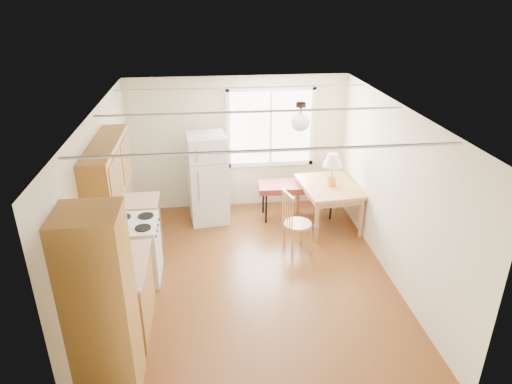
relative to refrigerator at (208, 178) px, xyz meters
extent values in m
cube|color=#4C260F|center=(0.60, -1.94, -0.81)|extent=(4.60, 5.60, 0.12)
cube|color=white|center=(0.60, -1.94, 1.69)|extent=(4.60, 5.60, 0.12)
cube|color=beige|center=(0.60, 0.56, 0.44)|extent=(4.60, 0.10, 2.50)
cube|color=beige|center=(0.60, -4.44, 0.44)|extent=(4.60, 0.10, 2.50)
cube|color=beige|center=(-1.40, -1.94, 0.44)|extent=(0.10, 5.60, 2.50)
cube|color=beige|center=(2.60, -1.94, 0.44)|extent=(0.10, 5.60, 2.50)
cube|color=brown|center=(-1.10, -3.79, 0.24)|extent=(0.60, 0.60, 2.10)
cube|color=brown|center=(-1.10, -2.79, -0.38)|extent=(0.60, 1.10, 0.86)
cube|color=tan|center=(-1.09, -2.79, 0.07)|extent=(0.62, 1.14, 0.04)
cube|color=silver|center=(-1.08, -1.74, -0.36)|extent=(0.65, 0.76, 0.90)
cube|color=brown|center=(-1.10, -0.99, -0.38)|extent=(0.60, 0.60, 0.86)
cube|color=brown|center=(-1.24, -2.09, 1.04)|extent=(0.33, 1.60, 0.70)
cube|color=white|center=(1.20, 0.55, 0.74)|extent=(1.50, 0.02, 1.35)
cylinder|color=#301F15|center=(1.30, -1.54, 1.65)|extent=(0.14, 0.14, 0.06)
cylinder|color=#301F15|center=(1.30, -1.54, 1.55)|extent=(0.03, 0.03, 0.16)
sphere|color=white|center=(1.30, -1.54, 1.41)|extent=(0.26, 0.26, 0.26)
cube|color=silver|center=(0.00, 0.00, 0.00)|extent=(0.74, 0.74, 1.61)
cube|color=gray|center=(0.00, -0.33, 0.38)|extent=(0.66, 0.02, 0.02)
cube|color=gray|center=(-0.17, -0.35, 0.16)|extent=(0.03, 0.03, 0.97)
cube|color=maroon|center=(1.61, -0.07, -0.20)|extent=(1.44, 0.58, 0.11)
cylinder|color=black|center=(1.02, -0.27, -0.53)|extent=(0.04, 0.04, 0.55)
cylinder|color=black|center=(2.21, -0.27, -0.53)|extent=(0.04, 0.04, 0.55)
cylinder|color=black|center=(1.02, 0.13, -0.53)|extent=(0.04, 0.04, 0.55)
cylinder|color=black|center=(2.21, 0.13, -0.53)|extent=(0.04, 0.04, 0.55)
cube|color=#A6723F|center=(2.10, -0.46, -0.06)|extent=(1.04, 1.32, 0.06)
cube|color=#A6723F|center=(2.10, -0.46, -0.14)|extent=(0.93, 1.21, 0.10)
cylinder|color=#A6723F|center=(1.75, -1.04, -0.45)|extent=(0.07, 0.07, 0.72)
cylinder|color=#A6723F|center=(2.54, -0.97, -0.45)|extent=(0.07, 0.07, 0.72)
cylinder|color=#A6723F|center=(1.66, 0.06, -0.45)|extent=(0.07, 0.07, 0.72)
cylinder|color=#A6723F|center=(2.45, 0.13, -0.45)|extent=(0.07, 0.07, 0.72)
cylinder|color=#A6723F|center=(1.38, -1.25, -0.34)|extent=(0.45, 0.45, 0.05)
cylinder|color=#A6723F|center=(1.28, -1.44, -0.58)|extent=(0.04, 0.04, 0.46)
cylinder|color=#A6723F|center=(1.57, -1.36, -0.58)|extent=(0.04, 0.04, 0.46)
cylinder|color=#A6723F|center=(1.19, -1.14, -0.58)|extent=(0.04, 0.04, 0.46)
cylinder|color=#A6723F|center=(1.49, -1.06, -0.58)|extent=(0.04, 0.04, 0.46)
cylinder|color=#BD813C|center=(2.12, -0.49, 0.04)|extent=(0.16, 0.16, 0.13)
cylinder|color=#BD813C|center=(2.12, -0.49, 0.22)|extent=(0.03, 0.03, 0.22)
cone|color=white|center=(2.12, -0.49, 0.44)|extent=(0.33, 0.33, 0.22)
cube|color=black|center=(-1.12, -3.17, 0.13)|extent=(0.17, 0.21, 0.08)
cube|color=black|center=(-1.12, -3.25, 0.30)|extent=(0.17, 0.06, 0.26)
cylinder|color=black|center=(-1.12, -3.12, 0.23)|extent=(0.13, 0.13, 0.11)
cylinder|color=red|center=(-1.19, -2.34, 0.18)|extent=(0.12, 0.12, 0.17)
sphere|color=red|center=(-1.19, -2.34, 0.29)|extent=(0.06, 0.06, 0.06)
camera|label=1|loc=(-0.01, -7.54, 3.11)|focal=32.00mm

